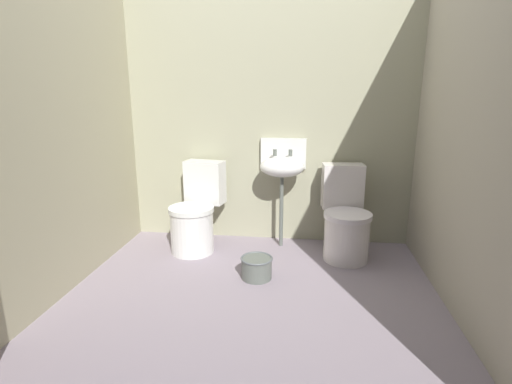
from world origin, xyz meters
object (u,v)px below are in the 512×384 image
object	(u,v)px
toilet_right	(345,221)
sink	(282,166)
toilet_left	(196,215)
bucket	(256,267)

from	to	relation	value
toilet_right	sink	distance (m)	0.74
toilet_left	bucket	bearing A→B (deg)	149.95
toilet_left	toilet_right	xyz separation A→B (m)	(1.33, -0.00, 0.00)
toilet_right	sink	size ratio (longest dim) A/B	0.79
toilet_right	bucket	distance (m)	0.91
toilet_left	toilet_right	size ratio (longest dim) A/B	1.00
toilet_right	bucket	world-z (taller)	toilet_right
toilet_left	sink	bearing A→B (deg)	-155.82
toilet_left	bucket	size ratio (longest dim) A/B	3.12
sink	bucket	distance (m)	0.99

